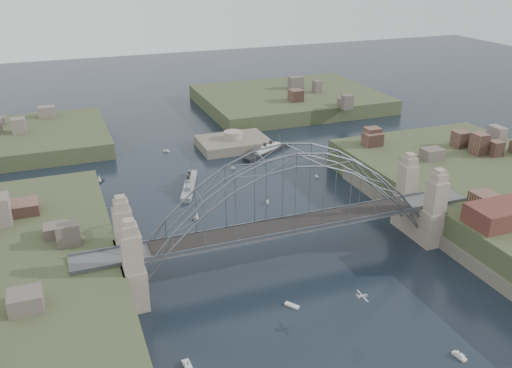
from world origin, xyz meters
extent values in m
plane|color=black|center=(0.00, 0.00, 0.00)|extent=(500.00, 500.00, 0.00)
cube|color=#505153|center=(0.00, 0.00, 8.00)|extent=(84.00, 6.00, 0.70)
cube|color=#555B63|center=(0.00, -3.00, 8.55)|extent=(84.00, 0.25, 0.50)
cube|color=#555B63|center=(0.00, 3.00, 8.55)|extent=(84.00, 0.25, 0.50)
cube|color=black|center=(0.00, 0.00, 8.55)|extent=(55.20, 5.20, 0.35)
cube|color=gray|center=(-31.50, -5.00, 8.85)|extent=(3.40, 3.40, 17.70)
cube|color=gray|center=(-31.50, 5.00, 8.85)|extent=(3.40, 3.40, 17.70)
cube|color=gray|center=(31.50, -5.00, 8.85)|extent=(3.40, 3.40, 17.70)
cube|color=gray|center=(31.50, 5.00, 8.85)|extent=(3.40, 3.40, 17.70)
cube|color=gray|center=(-31.50, 0.00, 4.00)|extent=(4.08, 13.80, 8.00)
cube|color=gray|center=(31.50, 0.00, 4.00)|extent=(4.08, 13.80, 8.00)
cube|color=#5F5A4C|center=(-35.50, 0.00, 1.00)|extent=(6.00, 70.00, 4.00)
cube|color=#3B4427|center=(58.00, 0.00, 2.00)|extent=(50.00, 90.00, 12.00)
cube|color=#5F5A4C|center=(35.50, 0.00, 1.00)|extent=(6.00, 70.00, 4.00)
cube|color=#3B4427|center=(-55.00, 95.00, 0.50)|extent=(60.00, 45.00, 9.00)
cube|color=#3B4427|center=(50.00, 110.00, 0.75)|extent=(70.00, 55.00, 9.50)
cube|color=#5F5A4C|center=(12.00, 70.00, -0.50)|extent=(22.00, 16.00, 7.00)
cylinder|color=gray|center=(12.00, 70.00, 4.20)|extent=(6.00, 6.00, 2.40)
cube|color=#8F9597|center=(-9.45, 43.53, 0.43)|extent=(9.04, 18.98, 1.71)
cube|color=#8F9597|center=(-9.45, 43.53, 1.71)|extent=(5.46, 10.62, 1.28)
cube|color=#8F9597|center=(-9.45, 43.53, 2.68)|extent=(2.98, 5.01, 0.86)
cylinder|color=black|center=(-9.91, 42.27, 3.43)|extent=(0.93, 0.93, 1.71)
cylinder|color=black|center=(-8.99, 44.80, 3.43)|extent=(0.93, 0.93, 1.71)
cylinder|color=#555B63|center=(-11.44, 38.11, 3.21)|extent=(0.17, 0.17, 4.28)
cylinder|color=#555B63|center=(-7.46, 48.96, 3.21)|extent=(0.17, 0.17, 4.28)
cube|color=#8F9597|center=(-26.51, 89.76, 0.39)|extent=(3.49, 15.62, 1.55)
cube|color=#8F9597|center=(-26.51, 89.76, 1.55)|extent=(2.35, 8.63, 1.16)
cube|color=#8F9597|center=(-26.51, 89.76, 2.42)|extent=(1.51, 3.96, 0.77)
cylinder|color=black|center=(-26.61, 88.68, 3.10)|extent=(0.77, 0.77, 1.55)
cylinder|color=black|center=(-26.41, 90.84, 3.10)|extent=(0.77, 0.77, 1.55)
cylinder|color=#555B63|center=(-26.92, 85.13, 2.90)|extent=(0.15, 0.15, 3.87)
cylinder|color=#555B63|center=(-26.10, 94.39, 2.90)|extent=(0.15, 0.15, 3.87)
cube|color=black|center=(20.44, 61.08, 0.38)|extent=(19.44, 12.80, 1.51)
cube|color=silver|center=(20.44, 61.08, 1.51)|extent=(10.97, 7.53, 1.13)
cube|color=silver|center=(20.44, 61.08, 2.36)|extent=(5.28, 3.94, 0.76)
cylinder|color=black|center=(19.18, 60.35, 3.02)|extent=(1.02, 1.02, 1.51)
cylinder|color=black|center=(21.71, 61.80, 3.02)|extent=(1.02, 1.02, 1.51)
cylinder|color=#555B63|center=(15.04, 57.97, 2.83)|extent=(0.15, 0.15, 3.78)
cylinder|color=#555B63|center=(25.85, 64.18, 2.83)|extent=(0.15, 0.15, 3.78)
cube|color=#B3B6BB|center=(2.92, -23.74, 6.20)|extent=(1.77, 0.35, 0.31)
cube|color=#B3B6BB|center=(2.92, -23.74, 6.26)|extent=(0.36, 3.53, 0.07)
cube|color=#B3B6BB|center=(2.04, -23.72, 6.37)|extent=(0.19, 1.10, 0.39)
cube|color=silver|center=(-12.44, 24.92, 0.15)|extent=(2.54, 2.42, 0.45)
cylinder|color=#555B63|center=(-12.44, 24.92, 1.20)|extent=(0.08, 0.08, 2.20)
cone|color=silver|center=(-12.44, 24.92, 1.20)|extent=(1.59, 1.57, 1.92)
cube|color=silver|center=(6.53, 27.07, 0.15)|extent=(1.27, 2.07, 0.45)
cube|color=silver|center=(6.53, 27.07, 0.55)|extent=(0.92, 1.30, 0.40)
cylinder|color=black|center=(6.53, 27.07, 1.00)|extent=(0.16, 0.16, 0.70)
cube|color=silver|center=(-5.50, -14.41, 0.15)|extent=(2.26, 2.69, 0.45)
cube|color=silver|center=(25.98, 37.94, 0.15)|extent=(1.05, 2.16, 0.45)
cube|color=silver|center=(-31.65, 56.09, 0.15)|extent=(3.02, 4.06, 0.45)
cylinder|color=#555B63|center=(-31.65, 56.09, 1.20)|extent=(0.08, 0.08, 2.20)
cone|color=silver|center=(-31.65, 56.09, 1.20)|extent=(1.47, 1.57, 1.92)
cube|color=silver|center=(5.86, 52.09, 0.15)|extent=(1.47, 0.76, 0.45)
cube|color=silver|center=(5.86, 52.09, 0.55)|extent=(0.90, 0.57, 0.40)
cylinder|color=black|center=(5.86, 52.09, 1.00)|extent=(0.16, 0.16, 0.70)
cube|color=silver|center=(13.61, -35.92, 0.15)|extent=(1.22, 2.53, 0.45)
cube|color=silver|center=(13.61, -35.92, 0.55)|extent=(0.93, 1.56, 0.40)
cylinder|color=black|center=(13.61, -35.92, 1.00)|extent=(0.16, 0.16, 0.70)
cube|color=silver|center=(-9.21, 73.73, 0.15)|extent=(2.05, 1.76, 0.45)
cube|color=silver|center=(-9.21, 73.73, 0.55)|extent=(1.33, 1.19, 0.40)
cylinder|color=black|center=(-9.21, 73.73, 1.00)|extent=(0.16, 0.16, 0.70)
cube|color=silver|center=(34.71, 14.31, 0.15)|extent=(1.93, 2.55, 0.45)
cube|color=silver|center=(-26.85, -23.04, 0.15)|extent=(1.30, 3.51, 0.45)
cube|color=silver|center=(-26.85, -23.04, 0.55)|extent=(1.06, 2.12, 0.40)
cylinder|color=black|center=(-26.85, -23.04, 1.00)|extent=(0.16, 0.16, 0.70)
camera|label=1|loc=(-40.27, -87.23, 58.89)|focal=37.98mm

